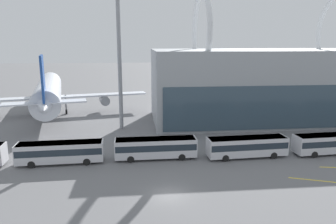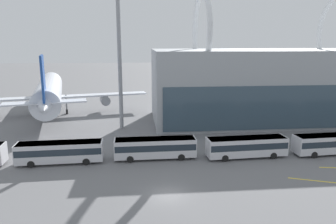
# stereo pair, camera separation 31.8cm
# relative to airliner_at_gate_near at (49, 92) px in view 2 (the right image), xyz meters

# --- Properties ---
(ground_plane) EXTENTS (440.00, 440.00, 0.00)m
(ground_plane) POSITION_rel_airliner_at_gate_near_xyz_m (23.84, -43.99, -5.16)
(ground_plane) COLOR slate
(airliner_at_gate_near) EXTENTS (45.32, 43.44, 14.48)m
(airliner_at_gate_near) POSITION_rel_airliner_at_gate_near_xyz_m (0.00, 0.00, 0.00)
(airliner_at_gate_near) COLOR silver
(airliner_at_gate_near) RESTS_ON ground_plane
(airliner_at_gate_far) EXTENTS (33.52, 37.35, 13.04)m
(airliner_at_gate_far) POSITION_rel_airliner_at_gate_near_xyz_m (49.38, 3.02, -0.26)
(airliner_at_gate_far) COLOR silver
(airliner_at_gate_far) RESTS_ON ground_plane
(shuttle_bus_1) EXTENTS (12.04, 3.28, 3.06)m
(shuttle_bus_1) POSITION_rel_airliner_at_gate_near_xyz_m (9.49, -32.74, -3.35)
(shuttle_bus_1) COLOR silver
(shuttle_bus_1) RESTS_ON ground_plane
(shuttle_bus_2) EXTENTS (11.98, 3.03, 3.06)m
(shuttle_bus_2) POSITION_rel_airliner_at_gate_near_xyz_m (23.04, -32.19, -3.35)
(shuttle_bus_2) COLOR silver
(shuttle_bus_2) RESTS_ON ground_plane
(shuttle_bus_3) EXTENTS (12.08, 3.47, 3.06)m
(shuttle_bus_3) POSITION_rel_airliner_at_gate_near_xyz_m (36.58, -33.00, -3.35)
(shuttle_bus_3) COLOR silver
(shuttle_bus_3) RESTS_ON ground_plane
(shuttle_bus_4) EXTENTS (12.09, 3.56, 3.06)m
(shuttle_bus_4) POSITION_rel_airliner_at_gate_near_xyz_m (50.12, -32.79, -3.35)
(shuttle_bus_4) COLOR silver
(shuttle_bus_4) RESTS_ON ground_plane
(floodlight_mast) EXTENTS (2.05, 2.05, 30.41)m
(floodlight_mast) POSITION_rel_airliner_at_gate_near_xyz_m (17.38, -14.55, 11.48)
(floodlight_mast) COLOR gray
(floodlight_mast) RESTS_ON ground_plane
(lane_stripe_1) EXTENTS (9.76, 3.96, 0.01)m
(lane_stripe_1) POSITION_rel_airliner_at_gate_near_xyz_m (44.28, -42.67, -5.15)
(lane_stripe_1) COLOR yellow
(lane_stripe_1) RESTS_ON ground_plane
(lane_stripe_2) EXTENTS (9.40, 1.22, 0.01)m
(lane_stripe_2) POSITION_rel_airliner_at_gate_near_xyz_m (36.62, -30.31, -5.15)
(lane_stripe_2) COLOR yellow
(lane_stripe_2) RESTS_ON ground_plane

